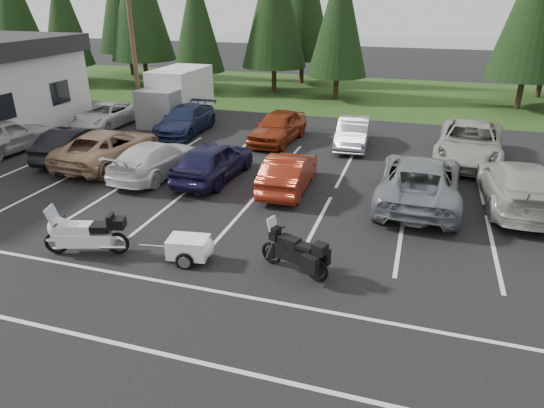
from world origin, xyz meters
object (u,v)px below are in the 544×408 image
Objects in this scene: adventure_motorcycle at (294,248)px; car_far_1 at (185,120)px; utility_pole at (132,38)px; car_near_7 at (519,185)px; car_near_6 at (420,180)px; car_near_1 at (75,143)px; car_far_3 at (353,133)px; car_far_4 at (470,142)px; car_near_4 at (213,161)px; car_far_0 at (106,115)px; car_near_5 at (289,172)px; car_far_2 at (278,127)px; car_near_2 at (109,147)px; cargo_trailer at (189,249)px; car_near_3 at (155,159)px; car_near_0 at (4,136)px; touring_motorcycle at (85,230)px; box_truck at (173,96)px.

car_far_1 is at bearing 147.54° from adventure_motorcycle.
car_near_7 is at bearing -20.47° from utility_pole.
car_near_1 is at bearing -0.98° from car_near_6.
car_far_3 is 0.70× the size of car_far_4.
car_far_4 reaches higher than car_near_4.
car_near_1 is at bearing -67.21° from car_far_0.
car_near_5 is at bearing 171.71° from car_near_1.
car_far_2 reaches higher than car_far_3.
car_near_4 reaches higher than car_near_2.
car_far_1 is at bearing -42.02° from car_near_5.
car_far_3 is 1.76× the size of adventure_motorcycle.
car_near_6 and car_far_4 have the same top height.
car_far_4 is (9.10, -0.31, 0.06)m from car_far_2.
car_far_4 is at bearing 47.54° from cargo_trailer.
utility_pole is 10.82m from car_near_3.
car_near_0 is 1.04× the size of car_near_4.
cargo_trailer is at bearing -46.67° from car_far_0.
car_near_2 is at bearing -132.57° from car_far_2.
car_far_2 is 1.69× the size of touring_motorcycle.
car_near_7 reaches higher than car_far_1.
car_far_4 is (12.53, 5.95, 0.13)m from car_near_3.
car_near_2 reaches higher than car_far_0.
utility_pole is at bearing 116.92° from cargo_trailer.
car_near_2 reaches higher than car_near_5.
car_near_1 is 1.85m from car_near_2.
utility_pole reaches higher than car_near_4.
car_near_5 reaches higher than car_far_0.
car_near_2 is 0.91× the size of car_far_4.
car_far_0 is (-9.25, 6.00, -0.13)m from car_near_4.
car_near_0 is 2.98× the size of cargo_trailer.
car_near_6 is 13.76m from car_far_1.
car_near_5 is 1.57× the size of touring_motorcycle.
car_near_0 reaches higher than car_far_0.
adventure_motorcycle reaches higher than car_far_3.
car_near_4 reaches higher than cargo_trailer.
adventure_motorcycle is (9.31, -12.12, 0.01)m from car_far_1.
utility_pole is 14.62m from car_near_5.
box_truck is at bearing 175.77° from car_far_4.
car_near_2 is 0.98× the size of car_near_7.
car_far_1 is 14.36m from car_far_4.
car_far_0 is (-12.46, 6.18, -0.04)m from car_near_5.
utility_pole is 18.51m from car_near_6.
car_near_6 is (14.28, -8.43, -0.61)m from box_truck.
car_far_2 is at bearing -114.96° from car_near_3.
car_far_1 is 15.28m from adventure_motorcycle.
car_near_6 is at bearing 179.62° from car_near_2.
car_near_4 is at bearing -130.28° from car_far_3.
adventure_motorcycle is at bearing 104.70° from car_near_5.
touring_motorcycle is (9.83, -7.13, -0.07)m from car_near_0.
car_far_4 is at bearing -9.75° from box_truck.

